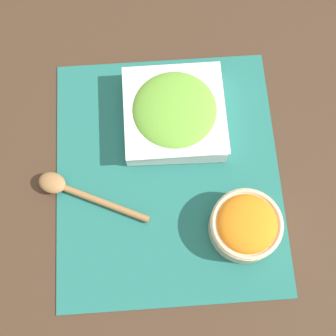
{
  "coord_description": "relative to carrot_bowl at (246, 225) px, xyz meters",
  "views": [
    {
      "loc": [
        0.25,
        -0.02,
        0.81
      ],
      "look_at": [
        0.0,
        0.0,
        0.03
      ],
      "focal_mm": 50.0,
      "sensor_mm": 36.0,
      "label": 1
    }
  ],
  "objects": [
    {
      "name": "carrot_bowl",
      "position": [
        0.0,
        0.0,
        0.0
      ],
      "size": [
        0.12,
        0.12,
        0.06
      ],
      "color": "beige",
      "rests_on": "placemat"
    },
    {
      "name": "ground_plane",
      "position": [
        -0.11,
        -0.12,
        -0.04
      ],
      "size": [
        3.0,
        3.0,
        0.0
      ],
      "primitive_type": "plane",
      "color": "#422D1E"
    },
    {
      "name": "placemat",
      "position": [
        -0.11,
        -0.12,
        -0.03
      ],
      "size": [
        0.47,
        0.4,
        0.0
      ],
      "color": "#236B60",
      "rests_on": "ground_plane"
    },
    {
      "name": "lettuce_bowl",
      "position": [
        -0.22,
        -0.1,
        -0.0
      ],
      "size": [
        0.18,
        0.18,
        0.06
      ],
      "color": "white",
      "rests_on": "placemat"
    },
    {
      "name": "wooden_spoon",
      "position": [
        -0.09,
        -0.3,
        -0.02
      ],
      "size": [
        0.11,
        0.2,
        0.02
      ],
      "color": "#9E7042",
      "rests_on": "placemat"
    }
  ]
}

